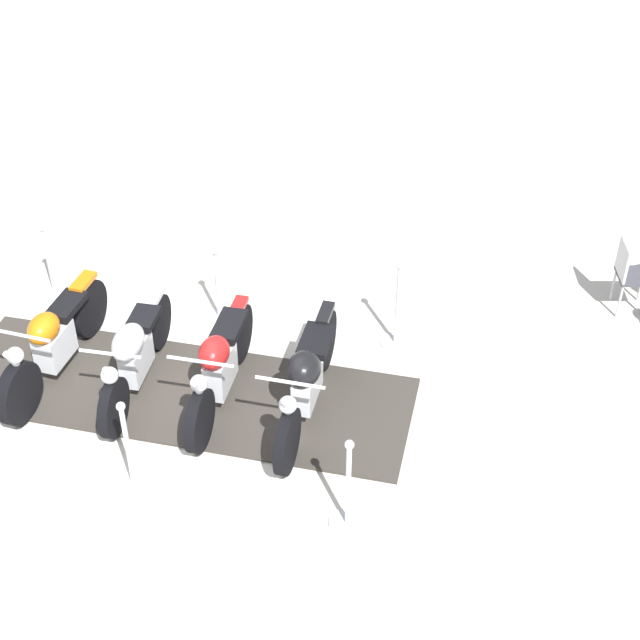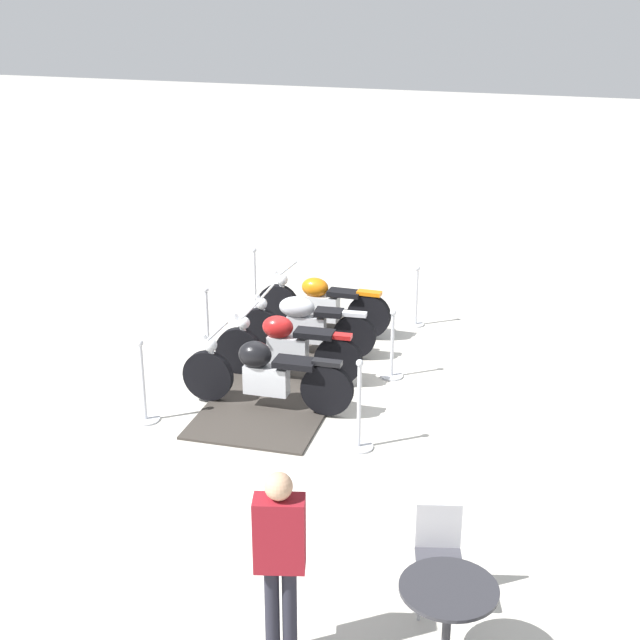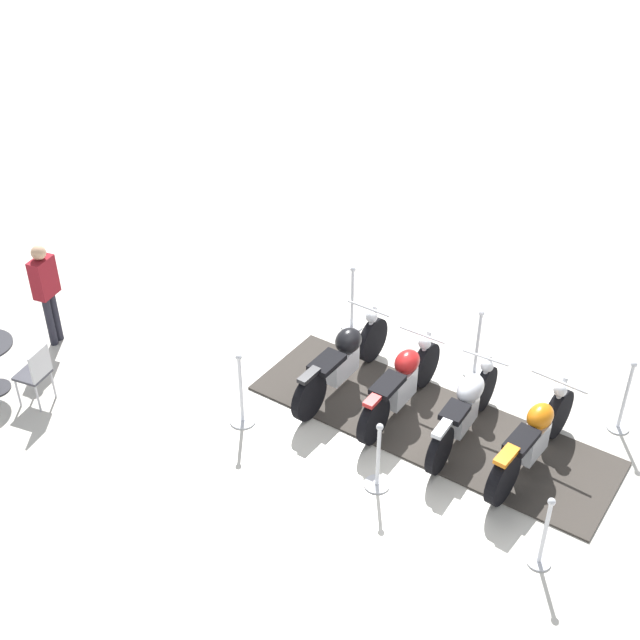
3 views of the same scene
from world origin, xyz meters
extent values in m
plane|color=beige|center=(0.00, 0.00, 0.00)|extent=(80.00, 80.00, 0.00)
cube|color=#38332D|center=(0.00, 0.00, 0.02)|extent=(2.18, 5.21, 0.03)
cylinder|color=black|center=(-0.93, 1.38, 0.38)|extent=(0.70, 0.18, 0.69)
cylinder|color=black|center=(0.59, 1.46, 0.38)|extent=(0.70, 0.18, 0.69)
cube|color=silver|center=(-0.17, 1.42, 0.42)|extent=(0.53, 0.28, 0.40)
ellipsoid|color=#D16B0F|center=(-0.30, 1.41, 0.75)|extent=(0.45, 0.33, 0.31)
cube|color=black|center=(0.19, 1.44, 0.71)|extent=(0.53, 0.31, 0.08)
cube|color=#D16B0F|center=(0.59, 1.46, 0.75)|extent=(0.39, 0.19, 0.06)
cylinder|color=silver|center=(-0.84, 1.38, 0.67)|extent=(0.34, 0.09, 0.58)
cylinder|color=silver|center=(-0.75, 1.39, 1.02)|extent=(0.08, 0.76, 0.04)
sphere|color=silver|center=(-0.85, 1.38, 0.82)|extent=(0.18, 0.18, 0.18)
cylinder|color=black|center=(-0.77, 0.36, 0.35)|extent=(0.66, 0.21, 0.65)
cylinder|color=black|center=(0.66, 0.59, 0.35)|extent=(0.66, 0.21, 0.65)
cube|color=silver|center=(-0.06, 0.47, 0.41)|extent=(0.60, 0.29, 0.41)
ellipsoid|color=#B7BAC1|center=(-0.20, 0.45, 0.75)|extent=(0.58, 0.40, 0.32)
cube|color=black|center=(0.28, 0.53, 0.70)|extent=(0.45, 0.35, 0.08)
cube|color=#B7BAC1|center=(0.66, 0.59, 0.71)|extent=(0.37, 0.19, 0.06)
cylinder|color=silver|center=(-0.71, 0.37, 0.63)|extent=(0.27, 0.11, 0.55)
cylinder|color=silver|center=(-0.64, 0.38, 0.96)|extent=(0.14, 0.65, 0.04)
sphere|color=silver|center=(-0.74, 0.36, 0.76)|extent=(0.18, 0.18, 0.18)
cylinder|color=black|center=(-0.66, -0.56, 0.37)|extent=(0.68, 0.20, 0.67)
cylinder|color=black|center=(0.77, -0.38, 0.37)|extent=(0.68, 0.20, 0.67)
cube|color=silver|center=(0.06, -0.47, 0.43)|extent=(0.58, 0.29, 0.43)
ellipsoid|color=#AD1919|center=(-0.08, -0.49, 0.78)|extent=(0.47, 0.37, 0.32)
cube|color=black|center=(0.44, -0.42, 0.74)|extent=(0.57, 0.35, 0.08)
cube|color=#AD1919|center=(0.77, -0.38, 0.73)|extent=(0.38, 0.19, 0.06)
cylinder|color=silver|center=(-0.57, -0.55, 0.65)|extent=(0.34, 0.11, 0.56)
cylinder|color=silver|center=(-0.48, -0.54, 1.00)|extent=(0.12, 0.69, 0.04)
sphere|color=silver|center=(-0.58, -0.55, 0.80)|extent=(0.18, 0.18, 0.18)
cylinder|color=black|center=(-0.64, -1.51, 0.37)|extent=(0.69, 0.19, 0.68)
cylinder|color=black|center=(0.98, -1.33, 0.37)|extent=(0.69, 0.19, 0.68)
cube|color=silver|center=(0.17, -1.42, 0.41)|extent=(0.60, 0.27, 0.38)
ellipsoid|color=black|center=(0.02, -1.43, 0.75)|extent=(0.47, 0.40, 0.35)
cube|color=black|center=(0.56, -1.37, 0.70)|extent=(0.57, 0.37, 0.08)
cube|color=black|center=(0.98, -1.33, 0.75)|extent=(0.39, 0.18, 0.06)
cylinder|color=silver|center=(-0.56, -1.50, 0.66)|extent=(0.30, 0.10, 0.58)
cylinder|color=silver|center=(-0.49, -1.49, 1.01)|extent=(0.11, 0.69, 0.04)
sphere|color=silver|center=(-0.58, -1.50, 0.81)|extent=(0.18, 0.18, 0.18)
cylinder|color=silver|center=(1.38, 0.16, 0.01)|extent=(0.33, 0.33, 0.03)
cylinder|color=silver|center=(1.38, 0.16, 0.48)|extent=(0.05, 0.05, 0.91)
sphere|color=silver|center=(1.38, 0.16, 0.97)|extent=(0.09, 0.09, 0.09)
cylinder|color=silver|center=(-1.38, -0.16, 0.01)|extent=(0.35, 0.35, 0.03)
cylinder|color=silver|center=(-1.38, -0.16, 0.53)|extent=(0.05, 0.05, 1.01)
sphere|color=silver|center=(-1.38, -0.16, 1.07)|extent=(0.09, 0.09, 0.09)
cylinder|color=silver|center=(1.63, -1.97, 0.01)|extent=(0.36, 0.36, 0.03)
cylinder|color=silver|center=(1.63, -1.97, 0.54)|extent=(0.05, 0.05, 1.04)
sphere|color=silver|center=(1.63, -1.97, 1.10)|extent=(0.09, 0.09, 0.09)
cylinder|color=silver|center=(-1.12, -2.30, 0.01)|extent=(0.36, 0.36, 0.03)
cylinder|color=silver|center=(-1.12, -2.30, 0.53)|extent=(0.05, 0.05, 1.00)
sphere|color=silver|center=(-1.12, -2.30, 1.06)|extent=(0.09, 0.09, 0.09)
cylinder|color=silver|center=(1.12, 2.30, 0.01)|extent=(0.28, 0.28, 0.03)
cylinder|color=silver|center=(1.12, 2.30, 0.48)|extent=(0.05, 0.05, 0.91)
sphere|color=silver|center=(1.12, 2.30, 0.97)|extent=(0.09, 0.09, 0.09)
cylinder|color=#B7B7BC|center=(3.34, -4.24, 0.23)|extent=(0.03, 0.03, 0.46)
cylinder|color=#B7B7BC|center=(3.02, -4.35, 0.23)|extent=(0.03, 0.03, 0.46)
cube|color=#3F3F47|center=(3.24, -4.45, 0.48)|extent=(0.51, 0.51, 0.04)
cube|color=#B7B7BC|center=(3.18, -4.28, 0.72)|extent=(0.39, 0.16, 0.43)
camera|label=1|loc=(-6.83, -4.08, 7.13)|focal=53.92mm
camera|label=2|loc=(4.61, -10.66, 5.04)|focal=48.62mm
camera|label=3|loc=(7.58, 4.63, 7.70)|focal=47.53mm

